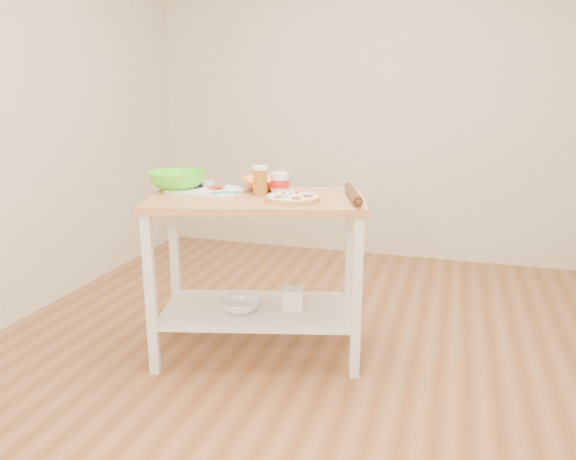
% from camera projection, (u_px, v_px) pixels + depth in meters
% --- Properties ---
extents(room_shell, '(4.04, 4.54, 2.74)m').
position_uv_depth(room_shell, '(319.00, 113.00, 2.61)').
color(room_shell, '#A0643B').
rests_on(room_shell, ground).
extents(prep_island, '(1.26, 0.89, 0.90)m').
position_uv_depth(prep_island, '(257.00, 242.00, 3.04)').
color(prep_island, tan).
rests_on(prep_island, ground).
extents(pizza, '(0.28, 0.28, 0.05)m').
position_uv_depth(pizza, '(293.00, 198.00, 2.87)').
color(pizza, '#E9AF63').
rests_on(pizza, prep_island).
extents(cutting_board, '(0.43, 0.34, 0.04)m').
position_uv_depth(cutting_board, '(210.00, 189.00, 3.14)').
color(cutting_board, white).
rests_on(cutting_board, prep_island).
extents(spatula, '(0.15, 0.08, 0.01)m').
position_uv_depth(spatula, '(223.00, 193.00, 3.00)').
color(spatula, teal).
rests_on(spatula, cutting_board).
extents(knife, '(0.20, 0.21, 0.01)m').
position_uv_depth(knife, '(202.00, 186.00, 3.18)').
color(knife, silver).
rests_on(knife, cutting_board).
extents(orange_bowl, '(0.36, 0.36, 0.07)m').
position_uv_depth(orange_bowl, '(265.00, 184.00, 3.17)').
color(orange_bowl, orange).
rests_on(orange_bowl, prep_island).
extents(green_bowl, '(0.40, 0.40, 0.10)m').
position_uv_depth(green_bowl, '(177.00, 180.00, 3.18)').
color(green_bowl, '#58E927').
rests_on(green_bowl, prep_island).
extents(beer_pint, '(0.08, 0.08, 0.16)m').
position_uv_depth(beer_pint, '(260.00, 181.00, 2.99)').
color(beer_pint, '#AA6823').
rests_on(beer_pint, prep_island).
extents(yogurt_tub, '(0.10, 0.10, 0.21)m').
position_uv_depth(yogurt_tub, '(280.00, 183.00, 3.03)').
color(yogurt_tub, white).
rests_on(yogurt_tub, prep_island).
extents(rolling_pin, '(0.17, 0.40, 0.05)m').
position_uv_depth(rolling_pin, '(353.00, 194.00, 2.92)').
color(rolling_pin, '#502F12').
rests_on(rolling_pin, prep_island).
extents(shelf_glass_bowl, '(0.31, 0.31, 0.07)m').
position_uv_depth(shelf_glass_bowl, '(240.00, 305.00, 3.10)').
color(shelf_glass_bowl, silver).
rests_on(shelf_glass_bowl, prep_island).
extents(shelf_bin, '(0.14, 0.14, 0.11)m').
position_uv_depth(shelf_bin, '(293.00, 298.00, 3.14)').
color(shelf_bin, white).
rests_on(shelf_bin, prep_island).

